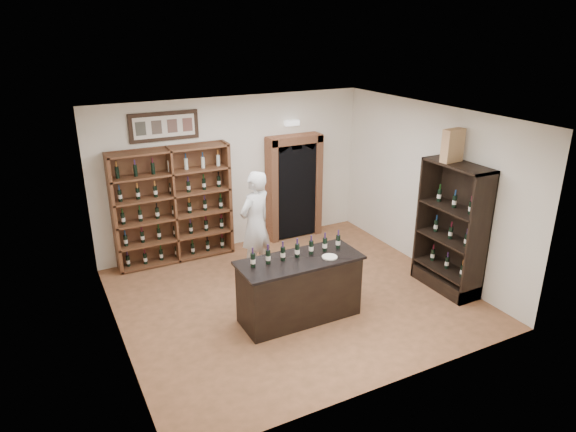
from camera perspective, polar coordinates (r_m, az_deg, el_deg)
The scene contains 21 objects.
floor at distance 8.65m, azimuth 0.51°, elevation -8.98°, with size 5.50×5.50×0.00m, color #995E3D.
ceiling at distance 7.62m, azimuth 0.59°, elevation 10.99°, with size 5.50×5.50×0.00m, color white.
wall_back at distance 10.18m, azimuth -6.05°, elevation 4.73°, with size 5.50×0.04×3.00m, color silver.
wall_left at distance 7.25m, azimuth -19.10°, elevation -3.15°, with size 0.04×5.00×3.00m, color silver.
wall_right at distance 9.55m, azimuth 15.33°, elevation 2.99°, with size 0.04×5.00×3.00m, color silver.
wine_shelf at distance 9.78m, azimuth -12.70°, elevation 1.18°, with size 2.20×0.38×2.20m.
framed_picture at distance 9.54m, azimuth -13.61°, elevation 9.66°, with size 1.25×0.04×0.52m, color black.
arched_doorway at distance 10.63m, azimuth 0.65°, elevation 3.51°, with size 1.17×0.35×2.17m.
emergency_light at distance 10.41m, azimuth 0.43°, elevation 10.29°, with size 0.30×0.10×0.10m, color white.
tasting_counter at distance 7.87m, azimuth 1.28°, elevation -8.12°, with size 1.88×0.78×1.00m.
counter_bottle_0 at distance 7.37m, azimuth -3.92°, elevation -4.91°, with size 0.07×0.07×0.30m.
counter_bottle_1 at distance 7.46m, azimuth -2.23°, elevation -4.55°, with size 0.07×0.07×0.30m.
counter_bottle_2 at distance 7.55m, azimuth -0.58°, elevation -4.19°, with size 0.07×0.07×0.30m.
counter_bottle_3 at distance 7.65m, azimuth 1.03°, elevation -3.84°, with size 0.07×0.07×0.30m.
counter_bottle_4 at distance 7.76m, azimuth 2.59°, elevation -3.50°, with size 0.07×0.07×0.30m.
counter_bottle_5 at distance 7.87m, azimuth 4.11°, elevation -3.17°, with size 0.07×0.07×0.30m.
counter_bottle_6 at distance 7.99m, azimuth 5.59°, elevation -2.84°, with size 0.07×0.07×0.30m.
side_cabinet at distance 9.05m, azimuth 17.60°, elevation -3.29°, with size 0.48×1.20×2.20m.
shopkeeper at distance 9.04m, azimuth -3.66°, elevation -0.90°, with size 0.70×0.46×1.93m, color silver.
plate at distance 7.70m, azimuth 4.65°, elevation -4.56°, with size 0.23×0.23×0.02m, color beige.
wine_crate at distance 8.59m, azimuth 17.84°, elevation 7.47°, with size 0.37×0.15×0.53m, color tan.
Camera 1 is at (-3.51, -6.64, 4.30)m, focal length 32.00 mm.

